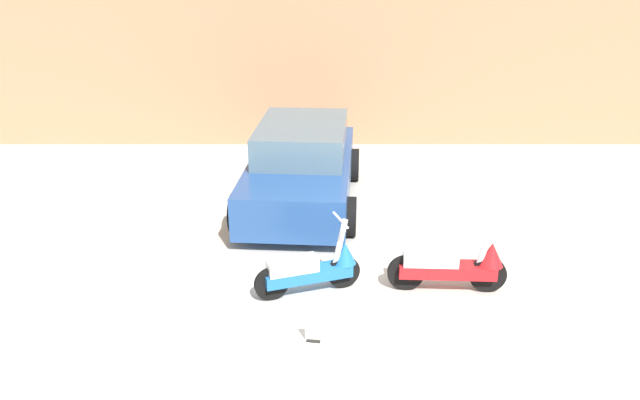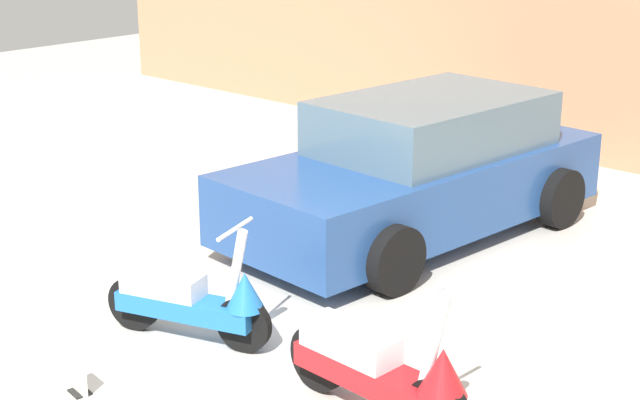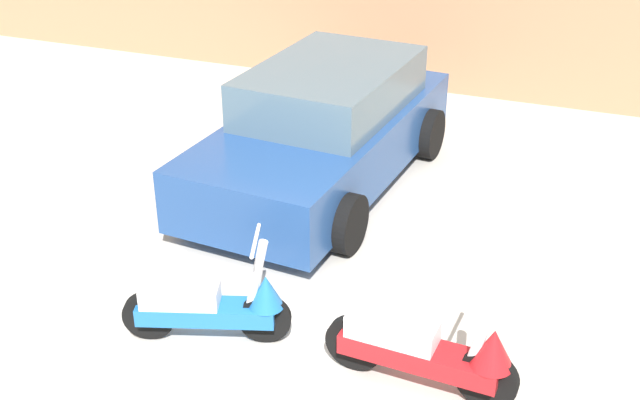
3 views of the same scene
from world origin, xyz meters
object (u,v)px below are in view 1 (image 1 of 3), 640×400
Objects in this scene: scooter_front_right at (455,264)px; car_rear_left at (303,166)px; placard_near_left_scooter at (316,331)px; scooter_front_left at (314,268)px.

car_rear_left is (-2.03, 3.09, 0.28)m from scooter_front_right.
scooter_front_left is at bearing 91.30° from placard_near_left_scooter.
car_rear_left reaches higher than placard_near_left_scooter.
scooter_front_right is at bearing 37.61° from car_rear_left.
scooter_front_left is at bearing 8.39° from car_rear_left.
scooter_front_left is 1.10m from placard_near_left_scooter.
scooter_front_right is 2.12m from placard_near_left_scooter.
scooter_front_right reaches higher than placard_near_left_scooter.
car_rear_left is (-0.23, 3.14, 0.31)m from scooter_front_left.
placard_near_left_scooter is at bearing -107.49° from scooter_front_left.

